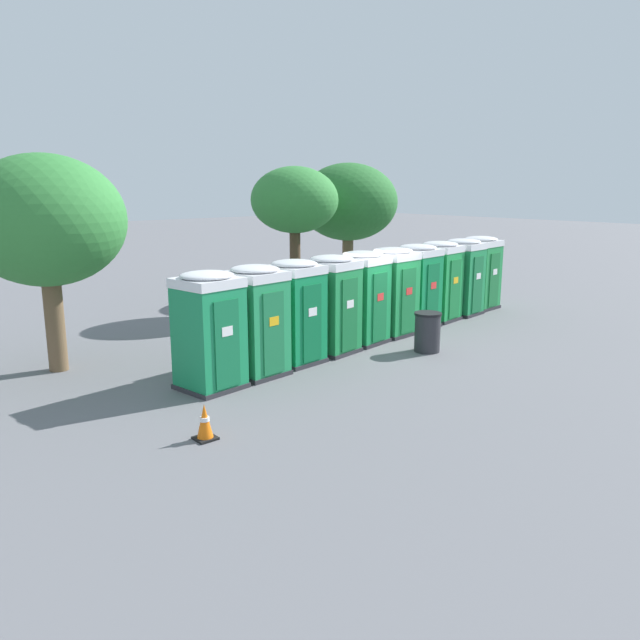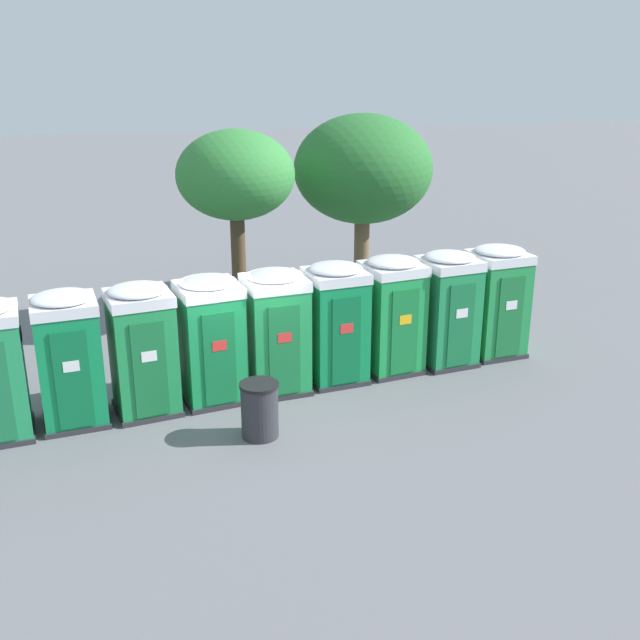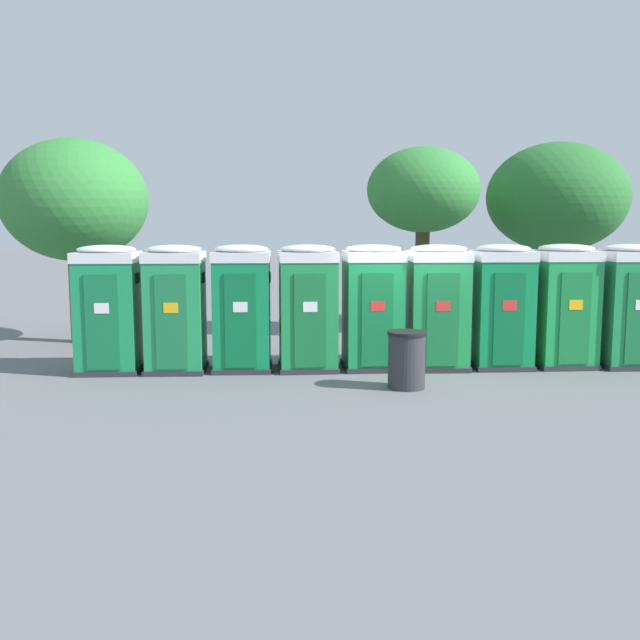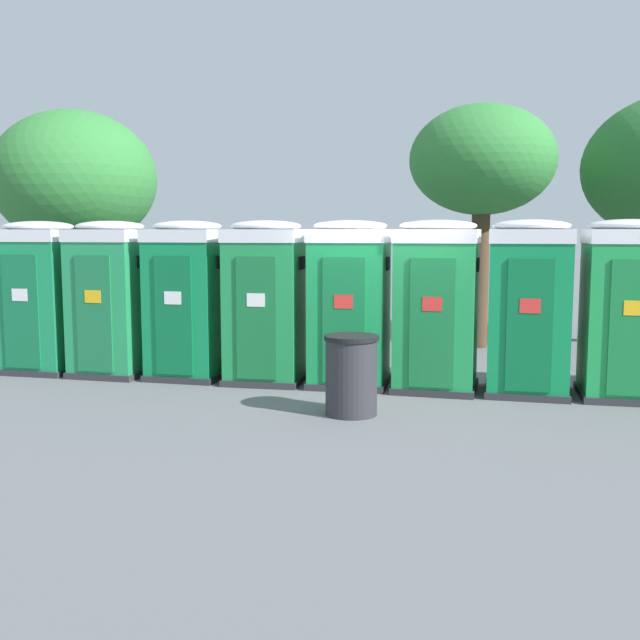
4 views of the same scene
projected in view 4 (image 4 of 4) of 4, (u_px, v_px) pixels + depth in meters
The scene contains 12 objects.
ground_plane at pixel (392, 386), 11.49m from camera, with size 120.00×120.00×0.00m, color slate.
portapotty_0 at pixel (41, 296), 12.64m from camera, with size 1.37×1.34×2.54m.
portapotty_1 at pixel (112, 298), 12.32m from camera, with size 1.29×1.32×2.54m.
portapotty_2 at pixel (189, 299), 12.08m from camera, with size 1.29×1.32×2.54m.
portapotty_3 at pixel (266, 301), 11.74m from camera, with size 1.36×1.37×2.54m.
portapotty_4 at pixel (350, 303), 11.47m from camera, with size 1.37×1.37×2.54m.
portapotty_5 at pixel (437, 305), 11.12m from camera, with size 1.32×1.31×2.54m.
portapotty_6 at pixel (529, 307), 10.84m from camera, with size 1.30×1.32×2.54m.
portapotty_7 at pixel (626, 309), 10.57m from camera, with size 1.35×1.36×2.54m.
street_tree_1 at pixel (482, 162), 14.97m from camera, with size 2.92×2.92×4.89m.
street_tree_2 at pixel (75, 181), 16.36m from camera, with size 3.55×3.55×4.98m.
trash_can at pixel (351, 375), 9.67m from camera, with size 0.71×0.71×1.04m.
Camera 4 is at (2.89, -10.96, 2.37)m, focal length 42.00 mm.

